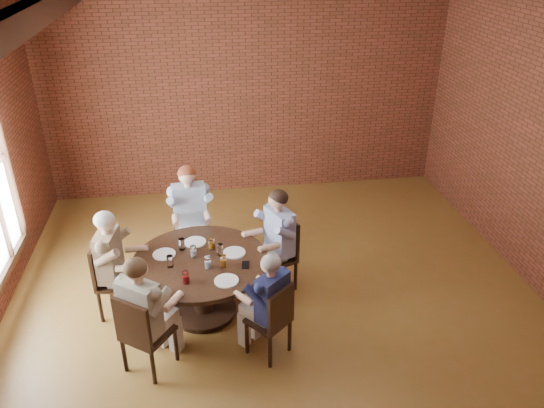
{
  "coord_description": "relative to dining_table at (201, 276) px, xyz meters",
  "views": [
    {
      "loc": [
        -0.83,
        -4.89,
        4.07
      ],
      "look_at": [
        0.04,
        1.0,
        0.96
      ],
      "focal_mm": 35.0,
      "sensor_mm": 36.0,
      "label": 1
    }
  ],
  "objects": [
    {
      "name": "glass_c",
      "position": [
        -0.2,
        0.25,
        0.29
      ],
      "size": [
        0.07,
        0.07,
        0.14
      ],
      "primitive_type": "cylinder",
      "color": "white",
      "rests_on": "dining_table"
    },
    {
      "name": "glass_d",
      "position": [
        -0.07,
        0.07,
        0.29
      ],
      "size": [
        0.07,
        0.07,
        0.14
      ],
      "primitive_type": "cylinder",
      "color": "white",
      "rests_on": "dining_table"
    },
    {
      "name": "plate_a",
      "position": [
        0.39,
        0.08,
        0.23
      ],
      "size": [
        0.26,
        0.26,
        0.01
      ],
      "primitive_type": "cylinder",
      "color": "white",
      "rests_on": "dining_table"
    },
    {
      "name": "chair_b",
      "position": [
        -0.1,
        1.23,
        -0.01
      ],
      "size": [
        0.49,
        0.49,
        0.97
      ],
      "rotation": [
        0.0,
        0.0,
        0.08
      ],
      "color": "black",
      "rests_on": "floor"
    },
    {
      "name": "glass_g",
      "position": [
        0.08,
        -0.18,
        0.29
      ],
      "size": [
        0.07,
        0.07,
        0.14
      ],
      "primitive_type": "cylinder",
      "color": "white",
      "rests_on": "dining_table"
    },
    {
      "name": "wall_back",
      "position": [
        0.9,
        3.33,
        1.17
      ],
      "size": [
        7.0,
        0.0,
        7.0
      ],
      "primitive_type": "plane",
      "rotation": [
        1.57,
        0.0,
        0.0
      ],
      "color": "brown",
      "rests_on": "ground"
    },
    {
      "name": "diner_a",
      "position": [
        0.92,
        0.39,
        0.14
      ],
      "size": [
        0.82,
        0.75,
        1.35
      ],
      "primitive_type": null,
      "rotation": [
        0.0,
        0.0,
        -1.17
      ],
      "color": "#4456B1",
      "rests_on": "floor"
    },
    {
      "name": "diner_e",
      "position": [
        0.67,
        -0.76,
        0.09
      ],
      "size": [
        0.74,
        0.75,
        1.24
      ],
      "primitive_type": null,
      "rotation": [
        0.0,
        0.0,
        3.86
      ],
      "color": "#1A204A",
      "rests_on": "floor"
    },
    {
      "name": "plate_c",
      "position": [
        -0.4,
        0.16,
        0.23
      ],
      "size": [
        0.26,
        0.26,
        0.01
      ],
      "primitive_type": "cylinder",
      "color": "white",
      "rests_on": "dining_table"
    },
    {
      "name": "diner_b",
      "position": [
        -0.1,
        1.14,
        0.16
      ],
      "size": [
        0.61,
        0.73,
        1.39
      ],
      "primitive_type": null,
      "rotation": [
        0.0,
        0.0,
        0.08
      ],
      "color": "#9CABC7",
      "rests_on": "floor"
    },
    {
      "name": "glass_a",
      "position": [
        0.23,
        0.07,
        0.29
      ],
      "size": [
        0.07,
        0.07,
        0.14
      ],
      "primitive_type": "cylinder",
      "color": "white",
      "rests_on": "dining_table"
    },
    {
      "name": "chair_e",
      "position": [
        0.72,
        -0.81,
        -0.04
      ],
      "size": [
        0.54,
        0.54,
        0.89
      ],
      "rotation": [
        0.0,
        0.0,
        3.86
      ],
      "color": "black",
      "rests_on": "floor"
    },
    {
      "name": "glass_f",
      "position": [
        -0.16,
        -0.42,
        0.29
      ],
      "size": [
        0.07,
        0.07,
        0.14
      ],
      "primitive_type": "cylinder",
      "color": "white",
      "rests_on": "dining_table"
    },
    {
      "name": "glass_e",
      "position": [
        -0.33,
        -0.09,
        0.29
      ],
      "size": [
        0.07,
        0.07,
        0.14
      ],
      "primitive_type": "cylinder",
      "color": "white",
      "rests_on": "dining_table"
    },
    {
      "name": "diner_d",
      "position": [
        -0.57,
        -0.78,
        0.14
      ],
      "size": [
        0.82,
        0.85,
        1.34
      ],
      "primitive_type": null,
      "rotation": [
        0.0,
        0.0,
        2.51
      ],
      "color": "#C1A897",
      "rests_on": "floor"
    },
    {
      "name": "chair_d",
      "position": [
        -0.62,
        -0.85,
        -0.02
      ],
      "size": [
        0.6,
        0.6,
        0.94
      ],
      "rotation": [
        0.0,
        0.0,
        2.51
      ],
      "color": "black",
      "rests_on": "floor"
    },
    {
      "name": "chair_c",
      "position": [
        -1.04,
        0.18,
        -0.02
      ],
      "size": [
        0.5,
        0.5,
        0.94
      ],
      "rotation": [
        0.0,
        0.0,
        1.4
      ],
      "color": "black",
      "rests_on": "floor"
    },
    {
      "name": "plate_d",
      "position": [
        0.27,
        -0.46,
        0.23
      ],
      "size": [
        0.26,
        0.26,
        0.01
      ],
      "primitive_type": "cylinder",
      "color": "white",
      "rests_on": "dining_table"
    },
    {
      "name": "plate_b",
      "position": [
        -0.05,
        0.38,
        0.23
      ],
      "size": [
        0.26,
        0.26,
        0.01
      ],
      "primitive_type": "cylinder",
      "color": "white",
      "rests_on": "dining_table"
    },
    {
      "name": "floor",
      "position": [
        0.9,
        -0.17,
        -0.53
      ],
      "size": [
        7.0,
        7.0,
        0.0
      ],
      "primitive_type": "plane",
      "color": "brown",
      "rests_on": "ground"
    },
    {
      "name": "ceiling",
      "position": [
        0.9,
        -0.17,
        2.87
      ],
      "size": [
        7.0,
        7.0,
        0.0
      ],
      "primitive_type": "plane",
      "rotation": [
        3.14,
        0.0,
        0.0
      ],
      "color": "silver",
      "rests_on": "wall_back"
    },
    {
      "name": "diner_c",
      "position": [
        -0.96,
        0.16,
        0.14
      ],
      "size": [
        0.74,
        0.64,
        1.34
      ],
      "primitive_type": null,
      "rotation": [
        0.0,
        0.0,
        1.4
      ],
      "color": "brown",
      "rests_on": "floor"
    },
    {
      "name": "glass_b",
      "position": [
        0.14,
        0.22,
        0.29
      ],
      "size": [
        0.07,
        0.07,
        0.14
      ],
      "primitive_type": "cylinder",
      "color": "white",
      "rests_on": "dining_table"
    },
    {
      "name": "chair_a",
      "position": [
        1.0,
        0.42,
        -0.02
      ],
      "size": [
        0.57,
        0.57,
        0.94
      ],
      "rotation": [
        0.0,
        0.0,
        -1.17
      ],
      "color": "black",
      "rests_on": "floor"
    },
    {
      "name": "glass_h",
      "position": [
        0.25,
        -0.17,
        0.29
      ],
      "size": [
        0.07,
        0.07,
        0.14
      ],
      "primitive_type": "cylinder",
      "color": "white",
      "rests_on": "dining_table"
    },
    {
      "name": "dining_table",
      "position": [
        0.0,
        0.0,
        0.0
      ],
      "size": [
        1.54,
        1.54,
        0.75
      ],
      "color": "black",
      "rests_on": "floor"
    },
    {
      "name": "smartphone",
      "position": [
        0.5,
        -0.19,
        0.23
      ],
      "size": [
        0.1,
        0.17,
        0.01
      ],
      "primitive_type": "cube",
      "rotation": [
        0.0,
        0.0,
        -0.13
      ],
      "color": "black",
      "rests_on": "dining_table"
    }
  ]
}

